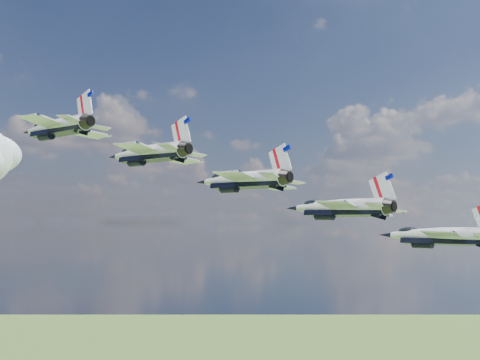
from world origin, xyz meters
TOP-DOWN VIEW (x-y plane):
  - jet_0 at (-32.20, 27.41)m, footprint 13.00×16.27m
  - jet_1 at (-24.08, 20.56)m, footprint 13.00×16.27m
  - jet_2 at (-15.97, 13.71)m, footprint 13.00×16.27m
  - jet_3 at (-7.85, 6.86)m, footprint 13.00×16.27m
  - jet_4 at (0.27, 0.02)m, footprint 13.00×16.27m

SIDE VIEW (x-z plane):
  - jet_4 at x=0.27m, z-range 133.20..138.90m
  - jet_3 at x=-7.85m, z-range 136.26..141.97m
  - jet_2 at x=-15.97m, z-range 139.33..145.03m
  - jet_1 at x=-24.08m, z-range 142.39..148.10m
  - jet_0 at x=-32.20m, z-range 145.46..151.17m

